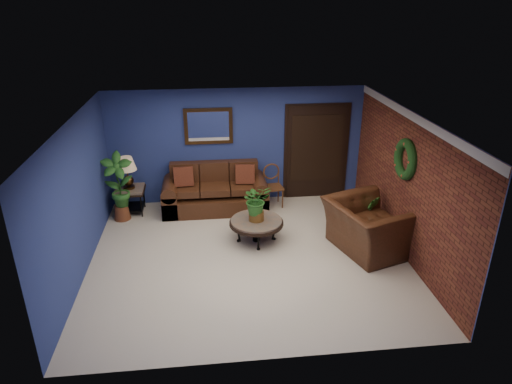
{
  "coord_description": "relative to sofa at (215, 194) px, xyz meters",
  "views": [
    {
      "loc": [
        -0.65,
        -6.93,
        4.28
      ],
      "look_at": [
        0.19,
        0.55,
        1.0
      ],
      "focal_mm": 32.0,
      "sensor_mm": 36.0,
      "label": 1
    }
  ],
  "objects": [
    {
      "name": "sofa",
      "position": [
        0.0,
        0.0,
        0.0
      ],
      "size": [
        2.21,
        0.95,
        0.99
      ],
      "color": "#462014",
      "rests_on": "ground"
    },
    {
      "name": "wall_back",
      "position": [
        0.52,
        0.42,
        0.92
      ],
      "size": [
        5.5,
        0.04,
        2.5
      ],
      "primitive_type": "cube",
      "color": "navy",
      "rests_on": "ground"
    },
    {
      "name": "wall_mirror",
      "position": [
        -0.08,
        0.38,
        1.39
      ],
      "size": [
        1.02,
        0.06,
        0.77
      ],
      "primitive_type": "cube",
      "color": "#422812",
      "rests_on": "wall_back"
    },
    {
      "name": "armchair",
      "position": [
        2.67,
        -2.08,
        0.13
      ],
      "size": [
        1.6,
        1.72,
        0.91
      ],
      "primitive_type": "imported",
      "rotation": [
        0.0,
        0.0,
        1.89
      ],
      "color": "#462014",
      "rests_on": "ground"
    },
    {
      "name": "floor",
      "position": [
        0.52,
        -2.08,
        -0.33
      ],
      "size": [
        5.5,
        5.5,
        0.0
      ],
      "primitive_type": "plane",
      "color": "beige",
      "rests_on": "ground"
    },
    {
      "name": "closet_door",
      "position": [
        2.27,
        0.39,
        0.72
      ],
      "size": [
        1.44,
        0.06,
        2.18
      ],
      "primitive_type": "cube",
      "color": "black",
      "rests_on": "wall_back"
    },
    {
      "name": "tall_plant",
      "position": [
        -1.93,
        -0.33,
        0.44
      ],
      "size": [
        0.64,
        0.46,
        1.43
      ],
      "color": "brown",
      "rests_on": "ground"
    },
    {
      "name": "end_table",
      "position": [
        -1.78,
        -0.03,
        0.1
      ],
      "size": [
        0.61,
        0.61,
        0.56
      ],
      "color": "#524C48",
      "rests_on": "ground"
    },
    {
      "name": "floor_plant",
      "position": [
        2.87,
        -1.55,
        0.1
      ],
      "size": [
        0.38,
        0.31,
        0.83
      ],
      "color": "brown",
      "rests_on": "ground"
    },
    {
      "name": "ceiling",
      "position": [
        0.52,
        -2.08,
        2.17
      ],
      "size": [
        5.5,
        5.0,
        0.02
      ],
      "primitive_type": "cube",
      "color": "white",
      "rests_on": "wall_back"
    },
    {
      "name": "coffee_table",
      "position": [
        0.72,
        -1.54,
        0.05
      ],
      "size": [
        1.01,
        1.01,
        0.43
      ],
      "rotation": [
        0.0,
        0.0,
        0.26
      ],
      "color": "#524C48",
      "rests_on": "ground"
    },
    {
      "name": "wreath",
      "position": [
        3.21,
        -2.03,
        1.37
      ],
      "size": [
        0.16,
        0.72,
        0.72
      ],
      "primitive_type": "torus",
      "rotation": [
        0.0,
        1.57,
        0.0
      ],
      "color": "black",
      "rests_on": "wall_right_brick"
    },
    {
      "name": "wall_right_brick",
      "position": [
        3.27,
        -2.08,
        0.92
      ],
      "size": [
        0.04,
        5.0,
        2.5
      ],
      "primitive_type": "cube",
      "color": "maroon",
      "rests_on": "ground"
    },
    {
      "name": "coffee_plant",
      "position": [
        0.72,
        -1.54,
        0.49
      ],
      "size": [
        0.61,
        0.56,
        0.7
      ],
      "color": "brown",
      "rests_on": "coffee_table"
    },
    {
      "name": "table_lamp",
      "position": [
        -1.78,
        -0.03,
        0.66
      ],
      "size": [
        0.4,
        0.4,
        0.66
      ],
      "color": "#422812",
      "rests_on": "end_table"
    },
    {
      "name": "side_chair",
      "position": [
        1.25,
        0.03,
        0.19
      ],
      "size": [
        0.44,
        0.44,
        0.92
      ],
      "rotation": [
        0.0,
        0.0,
        0.12
      ],
      "color": "#593419",
      "rests_on": "ground"
    },
    {
      "name": "crown_molding",
      "position": [
        3.24,
        -2.08,
        2.1
      ],
      "size": [
        0.03,
        5.0,
        0.14
      ],
      "primitive_type": "cube",
      "color": "white",
      "rests_on": "wall_right_brick"
    },
    {
      "name": "wall_left",
      "position": [
        -2.23,
        -2.08,
        0.92
      ],
      "size": [
        0.04,
        5.0,
        2.5
      ],
      "primitive_type": "cube",
      "color": "navy",
      "rests_on": "ground"
    }
  ]
}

